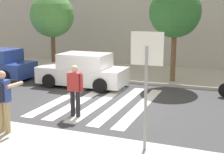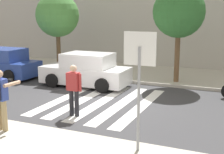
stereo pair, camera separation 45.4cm
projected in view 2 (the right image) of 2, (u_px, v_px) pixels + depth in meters
name	position (u px, v px, depth m)	size (l,w,h in m)	color
ground_plane	(100.00, 103.00, 11.90)	(120.00, 120.00, 0.00)	#38383A
sidewalk_far	(147.00, 74.00, 17.27)	(60.00, 4.80, 0.14)	#B2AD9E
building_facade_far	(168.00, 6.00, 20.46)	(56.00, 4.00, 7.68)	#ADA89E
crosswalk_stripe_0	(66.00, 97.00, 12.70)	(0.44, 5.20, 0.01)	silver
crosswalk_stripe_1	(84.00, 99.00, 12.39)	(0.44, 5.20, 0.01)	silver
crosswalk_stripe_2	(102.00, 101.00, 12.08)	(0.44, 5.20, 0.01)	silver
crosswalk_stripe_3	(121.00, 104.00, 11.76)	(0.44, 5.20, 0.01)	silver
crosswalk_stripe_4	(141.00, 106.00, 11.45)	(0.44, 5.20, 0.01)	silver
stop_sign	(139.00, 66.00, 7.09)	(0.76, 0.08, 2.82)	gray
photographer_with_backpack	(0.00, 95.00, 8.53)	(0.61, 0.86, 1.72)	tan
pedestrian_crossing	(74.00, 88.00, 10.21)	(0.58, 0.24, 1.72)	#232328
parked_car_blue	(2.00, 64.00, 16.50)	(4.10, 1.92, 1.55)	#284293
parked_car_white	(86.00, 71.00, 14.52)	(4.10, 1.92, 1.55)	white
street_tree_west	(57.00, 16.00, 17.29)	(2.42, 2.42, 4.31)	brown
street_tree_center	(179.00, 12.00, 14.31)	(2.40, 2.40, 4.48)	brown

